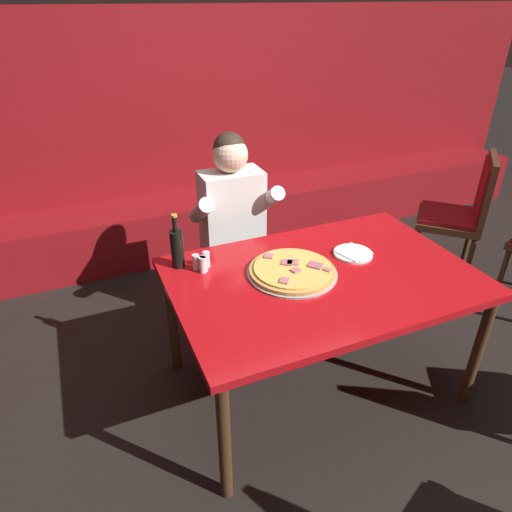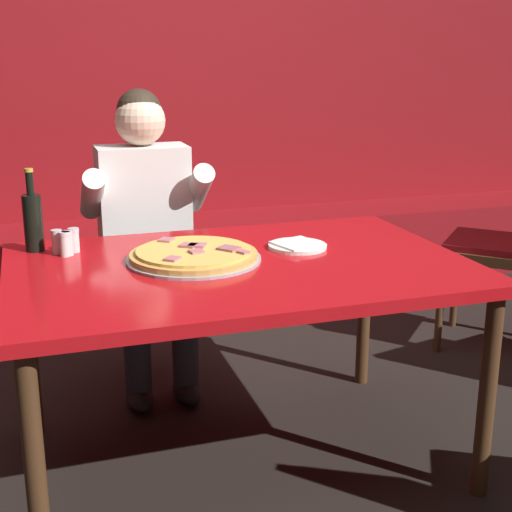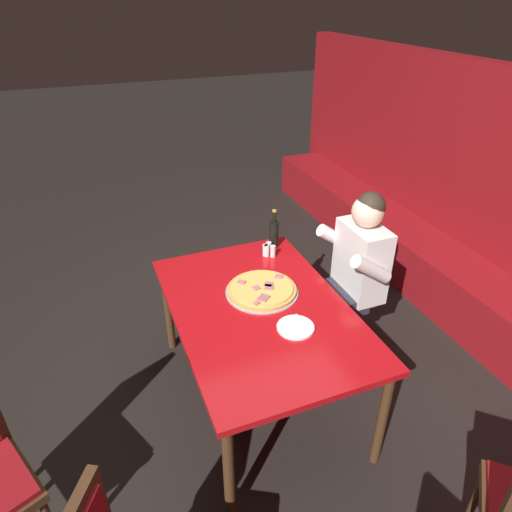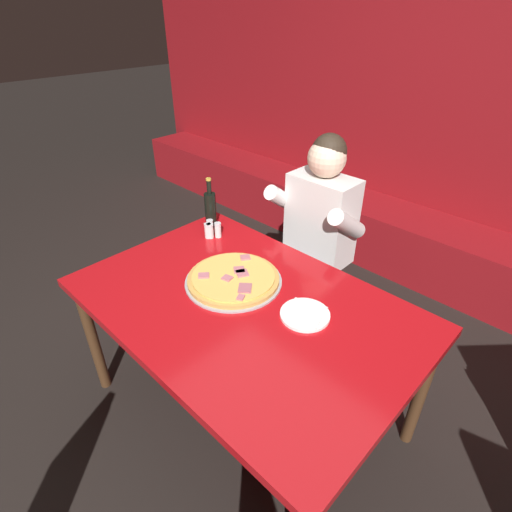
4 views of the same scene
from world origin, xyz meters
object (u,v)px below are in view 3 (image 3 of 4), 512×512
(main_dining_table, at_px, (260,316))
(plate_white_paper, at_px, (296,327))
(shaker_parmesan, at_px, (267,251))
(shaker_red_pepper_flakes, at_px, (265,251))
(shaker_black_pepper, at_px, (273,252))
(beer_bottle, at_px, (274,233))
(pizza, at_px, (262,290))
(diner_seated_blue_shirt, at_px, (349,272))
(shaker_oregano, at_px, (269,248))

(main_dining_table, distance_m, plate_white_paper, 0.29)
(shaker_parmesan, relative_size, shaker_red_pepper_flakes, 1.00)
(plate_white_paper, distance_m, shaker_black_pepper, 0.79)
(main_dining_table, height_order, shaker_parmesan, shaker_parmesan)
(beer_bottle, bearing_deg, pizza, -30.43)
(pizza, distance_m, shaker_red_pepper_flakes, 0.45)
(plate_white_paper, height_order, shaker_red_pepper_flakes, shaker_red_pepper_flakes)
(main_dining_table, relative_size, diner_seated_blue_shirt, 1.19)
(shaker_oregano, bearing_deg, beer_bottle, 136.11)
(plate_white_paper, xyz_separation_m, shaker_red_pepper_flakes, (-0.80, 0.15, 0.03))
(beer_bottle, xyz_separation_m, shaker_oregano, (0.07, -0.07, -0.07))
(main_dining_table, xyz_separation_m, beer_bottle, (-0.64, 0.37, 0.18))
(main_dining_table, relative_size, pizza, 3.33)
(beer_bottle, relative_size, shaker_parmesan, 3.40)
(beer_bottle, relative_size, shaker_red_pepper_flakes, 3.40)
(beer_bottle, relative_size, diner_seated_blue_shirt, 0.23)
(shaker_parmesan, distance_m, shaker_oregano, 0.04)
(shaker_black_pepper, relative_size, shaker_red_pepper_flakes, 1.00)
(shaker_parmesan, xyz_separation_m, shaker_red_pepper_flakes, (-0.01, -0.01, 0.00))
(shaker_black_pepper, bearing_deg, shaker_parmesan, -122.94)
(pizza, distance_m, diner_seated_blue_shirt, 0.66)
(main_dining_table, bearing_deg, plate_white_paper, 24.18)
(beer_bottle, distance_m, shaker_oregano, 0.12)
(shaker_red_pepper_flakes, bearing_deg, pizza, -24.91)
(shaker_red_pepper_flakes, bearing_deg, main_dining_table, -25.34)
(pizza, height_order, shaker_parmesan, shaker_parmesan)
(main_dining_table, bearing_deg, pizza, 153.41)
(plate_white_paper, xyz_separation_m, beer_bottle, (-0.89, 0.25, 0.10))
(pizza, bearing_deg, shaker_oregano, 152.35)
(main_dining_table, height_order, diner_seated_blue_shirt, diner_seated_blue_shirt)
(beer_bottle, bearing_deg, plate_white_paper, -15.82)
(shaker_oregano, bearing_deg, shaker_red_pepper_flakes, -57.43)
(main_dining_table, relative_size, shaker_parmesan, 17.58)
(beer_bottle, xyz_separation_m, diner_seated_blue_shirt, (0.46, 0.36, -0.15))
(shaker_parmesan, height_order, diner_seated_blue_shirt, diner_seated_blue_shirt)
(pizza, height_order, shaker_black_pepper, shaker_black_pepper)
(main_dining_table, xyz_separation_m, shaker_black_pepper, (-0.51, 0.30, 0.11))
(shaker_parmesan, bearing_deg, beer_bottle, 137.30)
(pizza, bearing_deg, plate_white_paper, 6.31)
(main_dining_table, relative_size, plate_white_paper, 7.20)
(plate_white_paper, distance_m, beer_bottle, 0.94)
(shaker_black_pepper, bearing_deg, beer_bottle, 154.50)
(shaker_black_pepper, bearing_deg, shaker_red_pepper_flakes, -127.78)
(pizza, distance_m, shaker_parmesan, 0.44)
(plate_white_paper, relative_size, shaker_red_pepper_flakes, 2.44)
(beer_bottle, distance_m, shaker_black_pepper, 0.16)
(shaker_red_pepper_flakes, bearing_deg, shaker_oregano, 122.57)
(pizza, relative_size, shaker_parmesan, 5.28)
(plate_white_paper, xyz_separation_m, shaker_parmesan, (-0.79, 0.15, 0.03))
(pizza, xyz_separation_m, shaker_black_pepper, (-0.37, 0.23, 0.02))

